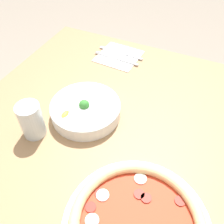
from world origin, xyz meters
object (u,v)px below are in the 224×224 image
(bowl, at_px, (85,109))
(fork, at_px, (117,59))
(glass, at_px, (31,120))
(knife, at_px, (123,53))

(bowl, height_order, fork, bowl)
(fork, height_order, glass, glass)
(fork, relative_size, glass, 1.74)
(bowl, xyz_separation_m, fork, (0.32, 0.03, -0.02))
(bowl, relative_size, glass, 1.99)
(fork, xyz_separation_m, knife, (0.04, -0.01, -0.00))
(bowl, distance_m, glass, 0.16)
(bowl, relative_size, fork, 1.14)
(fork, bearing_deg, bowl, 99.69)
(bowl, height_order, knife, bowl)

